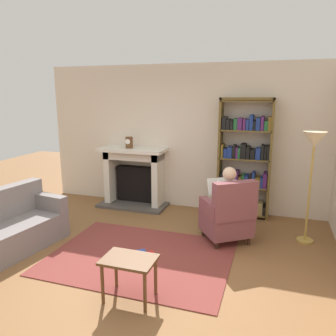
{
  "coord_description": "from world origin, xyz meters",
  "views": [
    {
      "loc": [
        1.62,
        -3.46,
        2.15
      ],
      "look_at": [
        0.1,
        1.2,
        1.05
      ],
      "focal_mm": 35.17,
      "sensor_mm": 36.0,
      "label": 1
    }
  ],
  "objects_px": {
    "mantel_clock": "(129,143)",
    "side_table": "(129,265)",
    "bookshelf": "(245,160)",
    "sofa_floral": "(2,231)",
    "fireplace": "(135,175)",
    "seated_reader": "(225,200)",
    "armchair_reading": "(228,215)",
    "floor_lamp": "(314,149)"
  },
  "relations": [
    {
      "from": "fireplace",
      "to": "seated_reader",
      "type": "height_order",
      "value": "fireplace"
    },
    {
      "from": "seated_reader",
      "to": "floor_lamp",
      "type": "bearing_deg",
      "value": 158.45
    },
    {
      "from": "mantel_clock",
      "to": "seated_reader",
      "type": "bearing_deg",
      "value": -25.93
    },
    {
      "from": "bookshelf",
      "to": "seated_reader",
      "type": "height_order",
      "value": "bookshelf"
    },
    {
      "from": "mantel_clock",
      "to": "sofa_floral",
      "type": "distance_m",
      "value": 2.68
    },
    {
      "from": "fireplace",
      "to": "armchair_reading",
      "type": "bearing_deg",
      "value": -30.14
    },
    {
      "from": "mantel_clock",
      "to": "side_table",
      "type": "bearing_deg",
      "value": -65.69
    },
    {
      "from": "fireplace",
      "to": "mantel_clock",
      "type": "height_order",
      "value": "mantel_clock"
    },
    {
      "from": "mantel_clock",
      "to": "side_table",
      "type": "xyz_separation_m",
      "value": [
        1.26,
        -2.79,
        -0.86
      ]
    },
    {
      "from": "fireplace",
      "to": "armchair_reading",
      "type": "distance_m",
      "value": 2.32
    },
    {
      "from": "armchair_reading",
      "to": "seated_reader",
      "type": "distance_m",
      "value": 0.23
    },
    {
      "from": "bookshelf",
      "to": "sofa_floral",
      "type": "xyz_separation_m",
      "value": [
        -3.0,
        -2.5,
        -0.71
      ]
    },
    {
      "from": "armchair_reading",
      "to": "seated_reader",
      "type": "bearing_deg",
      "value": -90.0
    },
    {
      "from": "armchair_reading",
      "to": "floor_lamp",
      "type": "xyz_separation_m",
      "value": [
        1.1,
        0.38,
        0.97
      ]
    },
    {
      "from": "mantel_clock",
      "to": "side_table",
      "type": "distance_m",
      "value": 3.18
    },
    {
      "from": "fireplace",
      "to": "side_table",
      "type": "height_order",
      "value": "fireplace"
    },
    {
      "from": "mantel_clock",
      "to": "floor_lamp",
      "type": "distance_m",
      "value": 3.23
    },
    {
      "from": "mantel_clock",
      "to": "bookshelf",
      "type": "relative_size",
      "value": 0.1
    },
    {
      "from": "armchair_reading",
      "to": "fireplace",
      "type": "bearing_deg",
      "value": -65.49
    },
    {
      "from": "armchair_reading",
      "to": "floor_lamp",
      "type": "relative_size",
      "value": 0.59
    },
    {
      "from": "sofa_floral",
      "to": "side_table",
      "type": "xyz_separation_m",
      "value": [
        2.1,
        -0.43,
        0.08
      ]
    },
    {
      "from": "fireplace",
      "to": "armchair_reading",
      "type": "xyz_separation_m",
      "value": [
        2.0,
        -1.16,
        -0.18
      ]
    },
    {
      "from": "bookshelf",
      "to": "floor_lamp",
      "type": "height_order",
      "value": "bookshelf"
    },
    {
      "from": "bookshelf",
      "to": "armchair_reading",
      "type": "xyz_separation_m",
      "value": [
        -0.1,
        -1.2,
        -0.61
      ]
    },
    {
      "from": "seated_reader",
      "to": "floor_lamp",
      "type": "relative_size",
      "value": 0.69
    },
    {
      "from": "armchair_reading",
      "to": "side_table",
      "type": "bearing_deg",
      "value": 30.02
    },
    {
      "from": "seated_reader",
      "to": "fireplace",
      "type": "bearing_deg",
      "value": -64.23
    },
    {
      "from": "mantel_clock",
      "to": "side_table",
      "type": "height_order",
      "value": "mantel_clock"
    },
    {
      "from": "armchair_reading",
      "to": "floor_lamp",
      "type": "bearing_deg",
      "value": 163.83
    },
    {
      "from": "armchair_reading",
      "to": "floor_lamp",
      "type": "height_order",
      "value": "floor_lamp"
    },
    {
      "from": "fireplace",
      "to": "floor_lamp",
      "type": "height_order",
      "value": "floor_lamp"
    },
    {
      "from": "mantel_clock",
      "to": "sofa_floral",
      "type": "relative_size",
      "value": 0.12
    },
    {
      "from": "floor_lamp",
      "to": "mantel_clock",
      "type": "bearing_deg",
      "value": 167.86
    },
    {
      "from": "bookshelf",
      "to": "seated_reader",
      "type": "relative_size",
      "value": 1.84
    },
    {
      "from": "floor_lamp",
      "to": "armchair_reading",
      "type": "bearing_deg",
      "value": -160.82
    },
    {
      "from": "fireplace",
      "to": "seated_reader",
      "type": "relative_size",
      "value": 1.15
    },
    {
      "from": "seated_reader",
      "to": "side_table",
      "type": "bearing_deg",
      "value": 32.99
    },
    {
      "from": "armchair_reading",
      "to": "sofa_floral",
      "type": "distance_m",
      "value": 3.18
    },
    {
      "from": "fireplace",
      "to": "mantel_clock",
      "type": "relative_size",
      "value": 6.09
    },
    {
      "from": "side_table",
      "to": "floor_lamp",
      "type": "relative_size",
      "value": 0.34
    },
    {
      "from": "seated_reader",
      "to": "mantel_clock",
      "type": "bearing_deg",
      "value": -61.27
    },
    {
      "from": "fireplace",
      "to": "mantel_clock",
      "type": "bearing_deg",
      "value": -120.26
    }
  ]
}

